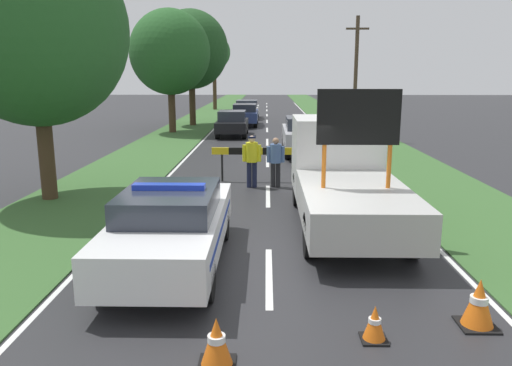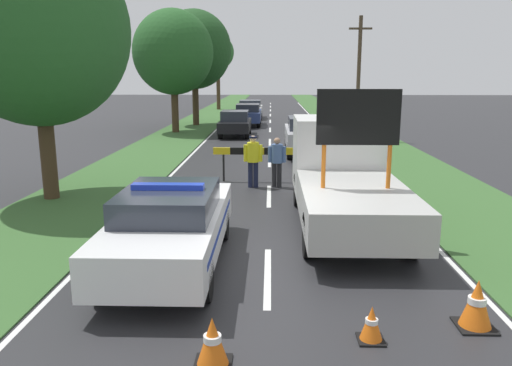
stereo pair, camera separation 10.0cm
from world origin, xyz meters
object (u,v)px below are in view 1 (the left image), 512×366
road_barrier (263,153)px  police_officer (252,157)px  work_truck (342,173)px  traffic_cone_near_truck (375,323)px  traffic_cone_centre_front (479,303)px  queued_car_sedan_silver (305,135)px  utility_pole (356,77)px  traffic_cone_behind_barrier (217,342)px  queued_car_hatch_blue (245,114)px  queued_car_sedan_black (232,123)px  queued_car_van_white (247,109)px  roadside_tree_mid_right (35,30)px  traffic_cone_near_police (195,192)px  roadside_tree_near_right (214,53)px  roadside_tree_mid_left (170,52)px  roadside_tree_near_left (191,50)px  police_car (172,225)px  pedestrian_civilian (276,158)px

road_barrier → police_officer: police_officer is taller
work_truck → traffic_cone_near_truck: 5.83m
traffic_cone_centre_front → queued_car_sedan_silver: (-1.28, 15.67, 0.51)m
utility_pole → road_barrier: bearing=-114.1°
traffic_cone_behind_barrier → queued_car_hatch_blue: 29.54m
queued_car_sedan_black → queued_car_van_white: bearing=-91.9°
queued_car_sedan_silver → roadside_tree_mid_right: bearing=47.0°
traffic_cone_near_police → traffic_cone_near_truck: 8.29m
utility_pole → queued_car_van_white: bearing=114.9°
roadside_tree_near_right → roadside_tree_mid_left: 20.52m
queued_car_van_white → traffic_cone_near_police: bearing=89.0°
queued_car_van_white → roadside_tree_near_left: bearing=57.8°
work_truck → traffic_cone_near_truck: bearing=87.0°
traffic_cone_behind_barrier → work_truck: bearing=69.0°
police_officer → traffic_cone_near_police: police_officer is taller
work_truck → queued_car_sedan_black: size_ratio=1.57×
roadside_tree_mid_left → queued_car_van_white: bearing=67.7°
queued_car_sedan_silver → utility_pole: size_ratio=0.72×
police_officer → queued_car_sedan_black: police_officer is taller
work_truck → traffic_cone_behind_barrier: work_truck is taller
police_car → traffic_cone_behind_barrier: 3.51m
traffic_cone_near_police → roadside_tree_mid_right: size_ratio=0.07×
work_truck → queued_car_sedan_silver: size_ratio=1.35×
pedestrian_civilian → roadside_tree_near_right: bearing=118.4°
work_truck → police_officer: size_ratio=3.82×
queued_car_hatch_blue → roadside_tree_near_right: roadside_tree_near_right is taller
police_car → roadside_tree_near_left: 26.86m
traffic_cone_near_truck → roadside_tree_mid_left: (-7.22, 24.42, 4.55)m
road_barrier → queued_car_van_white: queued_car_van_white is taller
queued_car_van_white → traffic_cone_near_truck: bearing=95.0°
roadside_tree_mid_right → utility_pole: (10.92, 13.42, -1.30)m
work_truck → traffic_cone_behind_barrier: (-2.45, -6.38, -0.85)m
police_officer → traffic_cone_near_truck: (1.91, -9.28, -0.73)m
work_truck → roadside_tree_mid_right: roadside_tree_mid_right is taller
traffic_cone_near_police → queued_car_sedan_silver: (3.74, 8.55, 0.63)m
pedestrian_civilian → roadside_tree_mid_left: 16.71m
work_truck → traffic_cone_centre_front: 5.51m
traffic_cone_near_police → traffic_cone_behind_barrier: traffic_cone_behind_barrier is taller
queued_car_van_white → work_truck: bearing=96.7°
police_car → roadside_tree_mid_left: roadside_tree_mid_left is taller
police_officer → utility_pole: 13.05m
traffic_cone_near_truck → roadside_tree_mid_left: bearing=106.5°
traffic_cone_near_police → queued_car_sedan_silver: size_ratio=0.10×
roadside_tree_near_left → police_car: bearing=-82.6°
pedestrian_civilian → traffic_cone_centre_front: 9.34m
traffic_cone_near_police → traffic_cone_centre_front: bearing=-54.8°
work_truck → roadside_tree_mid_left: bearing=-66.9°
traffic_cone_near_police → roadside_tree_near_right: bearing=94.9°
traffic_cone_behind_barrier → roadside_tree_near_left: bearing=98.8°
utility_pole → work_truck: bearing=-100.7°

